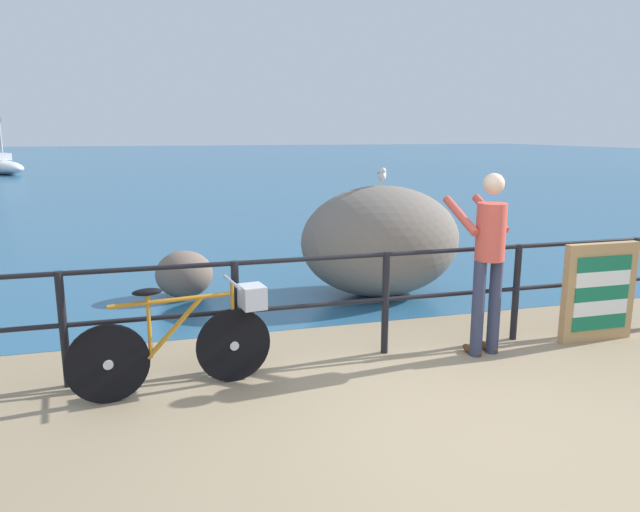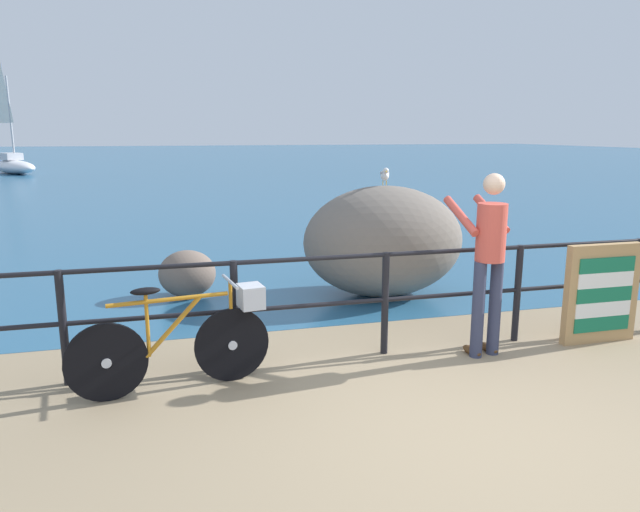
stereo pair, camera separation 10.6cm
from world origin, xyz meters
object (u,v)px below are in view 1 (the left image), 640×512
(folded_deckchair_stack, at_px, (599,292))
(seagull, at_px, (382,174))
(bicycle, at_px, (191,336))
(breakwater_boulder_main, at_px, (381,241))
(person_at_railing, at_px, (488,255))
(breakwater_boulder_left, at_px, (184,274))
(sailboat, at_px, (1,160))

(folded_deckchair_stack, distance_m, seagull, 3.01)
(bicycle, bearing_deg, breakwater_boulder_main, 33.40)
(person_at_railing, relative_size, breakwater_boulder_left, 2.38)
(breakwater_boulder_main, bearing_deg, seagull, 70.62)
(breakwater_boulder_left, height_order, seagull, seagull)
(folded_deckchair_stack, xyz_separation_m, breakwater_boulder_main, (-1.54, 2.27, 0.21))
(bicycle, xyz_separation_m, seagull, (2.66, 2.44, 1.14))
(bicycle, distance_m, folded_deckchair_stack, 4.17)
(folded_deckchair_stack, bearing_deg, sailboat, 112.26)
(seagull, bearing_deg, sailboat, -144.33)
(breakwater_boulder_left, bearing_deg, bicycle, -91.81)
(folded_deckchair_stack, relative_size, seagull, 3.04)
(breakwater_boulder_left, relative_size, seagull, 2.18)
(person_at_railing, distance_m, breakwater_boulder_main, 2.32)
(breakwater_boulder_main, bearing_deg, breakwater_boulder_left, 167.25)
(seagull, xyz_separation_m, sailboat, (-10.42, 26.75, -0.90))
(folded_deckchair_stack, bearing_deg, breakwater_boulder_main, 124.03)
(bicycle, height_order, person_at_railing, person_at_railing)
(person_at_railing, height_order, sailboat, sailboat)
(breakwater_boulder_left, bearing_deg, seagull, -10.54)
(person_at_railing, bearing_deg, sailboat, 11.77)
(folded_deckchair_stack, relative_size, breakwater_boulder_main, 0.48)
(bicycle, distance_m, breakwater_boulder_left, 2.93)
(bicycle, distance_m, breakwater_boulder_main, 3.54)
(folded_deckchair_stack, xyz_separation_m, breakwater_boulder_left, (-4.07, 2.85, -0.21))
(breakwater_boulder_main, bearing_deg, sailboat, 111.15)
(seagull, bearing_deg, bicycle, -33.07)
(seagull, bearing_deg, folded_deckchair_stack, 46.75)
(breakwater_boulder_main, distance_m, breakwater_boulder_left, 2.64)
(person_at_railing, height_order, breakwater_boulder_main, person_at_railing)
(person_at_railing, relative_size, breakwater_boulder_main, 0.83)
(breakwater_boulder_left, bearing_deg, folded_deckchair_stack, -34.96)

